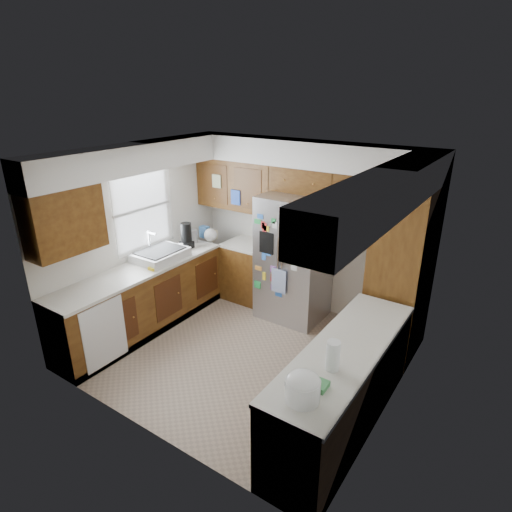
{
  "coord_description": "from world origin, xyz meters",
  "views": [
    {
      "loc": [
        2.68,
        -3.72,
        3.18
      ],
      "look_at": [
        -0.07,
        0.35,
        1.2
      ],
      "focal_mm": 30.0,
      "sensor_mm": 36.0,
      "label": 1
    }
  ],
  "objects_px": {
    "pantry": "(401,273)",
    "rice_cooker": "(303,387)",
    "fridge": "(294,258)",
    "paper_towel": "(333,356)"
  },
  "relations": [
    {
      "from": "pantry",
      "to": "fridge",
      "type": "xyz_separation_m",
      "value": [
        -1.5,
        0.05,
        -0.17
      ]
    },
    {
      "from": "rice_cooker",
      "to": "paper_towel",
      "type": "relative_size",
      "value": 1.05
    },
    {
      "from": "fridge",
      "to": "paper_towel",
      "type": "bearing_deg",
      "value": -53.32
    },
    {
      "from": "pantry",
      "to": "paper_towel",
      "type": "bearing_deg",
      "value": -89.26
    },
    {
      "from": "pantry",
      "to": "fridge",
      "type": "distance_m",
      "value": 1.51
    },
    {
      "from": "pantry",
      "to": "rice_cooker",
      "type": "distance_m",
      "value": 2.48
    },
    {
      "from": "fridge",
      "to": "paper_towel",
      "type": "height_order",
      "value": "fridge"
    },
    {
      "from": "pantry",
      "to": "paper_towel",
      "type": "distance_m",
      "value": 2.0
    },
    {
      "from": "rice_cooker",
      "to": "fridge",
      "type": "bearing_deg",
      "value": 120.62
    },
    {
      "from": "paper_towel",
      "to": "fridge",
      "type": "bearing_deg",
      "value": 126.68
    }
  ]
}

